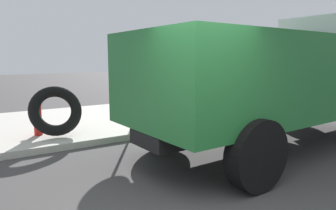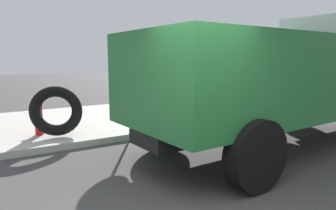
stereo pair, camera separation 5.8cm
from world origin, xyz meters
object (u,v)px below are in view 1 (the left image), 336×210
Objects in this scene: stop_sign at (132,65)px; dump_truck_green at (287,74)px; fire_hydrant at (38,117)px; loose_tire at (56,111)px.

dump_truck_green is (2.29, -3.03, -0.19)m from stop_sign.
fire_hydrant is 0.35× the size of stop_sign.
stop_sign is (1.96, -0.09, 1.05)m from loose_tire.
stop_sign reaches higher than loose_tire.
loose_tire is 0.17× the size of dump_truck_green.
loose_tire is 0.50× the size of stop_sign.
loose_tire is at bearing -41.59° from fire_hydrant.
loose_tire is 5.34m from dump_truck_green.
loose_tire is at bearing 143.79° from dump_truck_green.
fire_hydrant is at bearing 170.24° from stop_sign.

